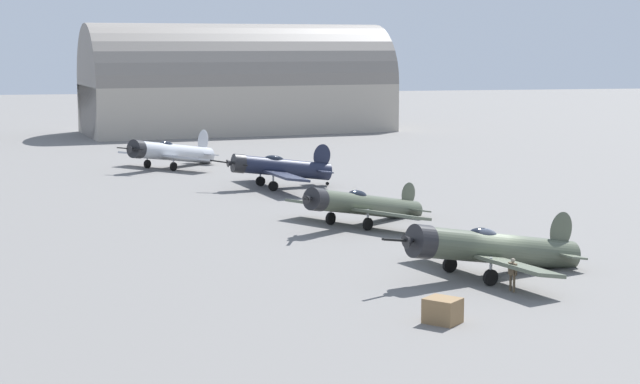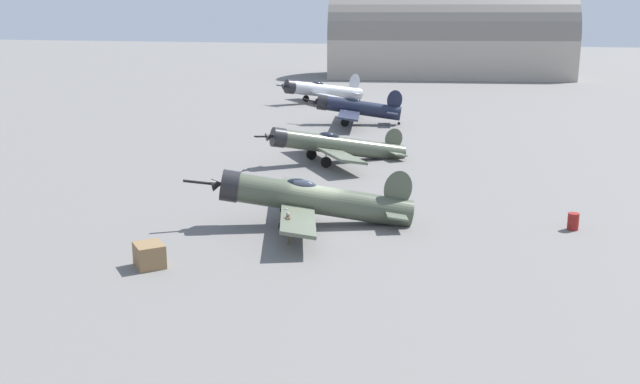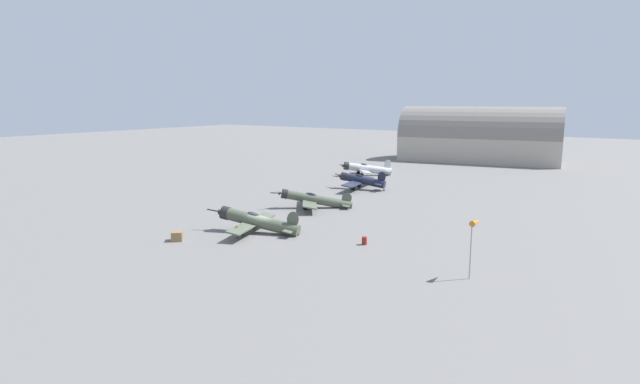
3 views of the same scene
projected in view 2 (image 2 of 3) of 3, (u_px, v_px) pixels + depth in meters
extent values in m
plane|color=slate|center=(320.00, 225.00, 37.80)|extent=(400.00, 400.00, 0.00)
cylinder|color=#4C5442|center=(320.00, 200.00, 37.46)|extent=(9.98, 4.35, 3.17)
cylinder|color=#232326|center=(230.00, 186.00, 37.11)|extent=(1.60, 1.92, 1.78)
cone|color=#232326|center=(218.00, 184.00, 37.06)|extent=(0.83, 0.85, 0.77)
cube|color=black|center=(215.00, 184.00, 37.05)|extent=(2.96, 1.69, 0.65)
ellipsoid|color=black|center=(301.00, 185.00, 37.22)|extent=(1.93, 1.25, 0.96)
cube|color=#565E4C|center=(298.00, 204.00, 37.48)|extent=(4.77, 10.82, 0.47)
ellipsoid|color=#4C5442|center=(398.00, 189.00, 37.45)|extent=(1.77, 0.64, 2.19)
cube|color=#565E4C|center=(394.00, 210.00, 37.73)|extent=(2.04, 3.57, 0.28)
cylinder|color=#999BA0|center=(286.00, 218.00, 35.91)|extent=(0.14, 0.14, 0.99)
cylinder|color=black|center=(286.00, 227.00, 36.03)|extent=(0.82, 0.42, 0.80)
cylinder|color=#999BA0|center=(287.00, 201.00, 39.13)|extent=(0.14, 0.14, 0.99)
cylinder|color=black|center=(287.00, 209.00, 39.26)|extent=(0.82, 0.42, 0.80)
cylinder|color=black|center=(408.00, 221.00, 37.91)|extent=(0.30, 0.18, 0.28)
cylinder|color=#4C5442|center=(342.00, 146.00, 53.15)|extent=(9.23, 7.12, 3.22)
cylinder|color=#232326|center=(278.00, 137.00, 51.22)|extent=(1.77, 1.83, 1.57)
cone|color=#232326|center=(270.00, 136.00, 50.97)|extent=(0.88, 0.86, 0.69)
cube|color=black|center=(268.00, 136.00, 50.91)|extent=(1.04, 3.01, 0.57)
ellipsoid|color=black|center=(329.00, 137.00, 52.60)|extent=(1.90, 1.66, 0.98)
cube|color=#565E4C|center=(326.00, 149.00, 52.75)|extent=(7.84, 9.84, 0.55)
ellipsoid|color=#4C5442|center=(394.00, 139.00, 54.56)|extent=(1.51, 1.13, 1.87)
cube|color=#565E4C|center=(391.00, 151.00, 54.74)|extent=(2.87, 3.41, 0.30)
cylinder|color=#999BA0|center=(326.00, 156.00, 51.18)|extent=(0.14, 0.14, 0.94)
cylinder|color=black|center=(326.00, 162.00, 51.30)|extent=(0.77, 0.63, 0.80)
cylinder|color=#999BA0|center=(311.00, 148.00, 54.01)|extent=(0.14, 0.14, 0.94)
cylinder|color=black|center=(311.00, 154.00, 54.13)|extent=(0.77, 0.63, 0.80)
cylinder|color=black|center=(400.00, 155.00, 55.11)|extent=(0.29, 0.24, 0.28)
cylinder|color=#1E2338|center=(360.00, 108.00, 70.46)|extent=(8.27, 2.76, 2.44)
cylinder|color=#232326|center=(322.00, 102.00, 70.67)|extent=(1.33, 1.68, 1.62)
cone|color=#232326|center=(316.00, 101.00, 70.70)|extent=(0.73, 0.73, 0.70)
cube|color=black|center=(314.00, 101.00, 70.71)|extent=(2.91, 1.49, 0.45)
ellipsoid|color=black|center=(352.00, 101.00, 70.35)|extent=(1.88, 1.05, 0.90)
cube|color=#282D42|center=(351.00, 110.00, 70.61)|extent=(3.96, 12.23, 0.43)
ellipsoid|color=#1E2338|center=(395.00, 100.00, 69.96)|extent=(1.74, 0.41, 2.15)
cube|color=#282D42|center=(392.00, 112.00, 70.26)|extent=(1.66, 3.54, 0.24)
cylinder|color=#999BA0|center=(345.00, 117.00, 69.20)|extent=(0.14, 0.14, 1.18)
cylinder|color=black|center=(345.00, 123.00, 69.35)|extent=(0.82, 0.33, 0.80)
cylinder|color=#999BA0|center=(347.00, 112.00, 72.29)|extent=(0.14, 0.14, 1.18)
cylinder|color=black|center=(347.00, 118.00, 72.44)|extent=(0.82, 0.33, 0.80)
cylinder|color=black|center=(399.00, 123.00, 70.49)|extent=(0.29, 0.15, 0.28)
cylinder|color=#B7BABF|center=(325.00, 91.00, 87.15)|extent=(8.51, 7.93, 3.00)
cylinder|color=#232326|center=(290.00, 87.00, 84.85)|extent=(1.98, 2.02, 1.80)
cone|color=#232326|center=(285.00, 86.00, 84.54)|extent=(0.95, 0.96, 0.78)
cube|color=black|center=(284.00, 86.00, 84.47)|extent=(2.36, 1.67, 0.22)
ellipsoid|color=black|center=(318.00, 84.00, 86.50)|extent=(1.83, 1.76, 0.92)
cube|color=#ADAFB5|center=(316.00, 93.00, 86.68)|extent=(8.47, 9.05, 0.46)
ellipsoid|color=#B7BABF|center=(354.00, 83.00, 88.81)|extent=(1.41, 1.30, 2.37)
cube|color=#ADAFB5|center=(353.00, 93.00, 89.04)|extent=(3.10, 3.26, 0.26)
cylinder|color=#999BA0|center=(318.00, 97.00, 85.04)|extent=(0.14, 0.14, 1.05)
cylinder|color=black|center=(318.00, 102.00, 85.17)|extent=(0.73, 0.69, 0.80)
cylinder|color=#999BA0|center=(306.00, 94.00, 87.93)|extent=(0.14, 0.14, 1.05)
cylinder|color=black|center=(306.00, 98.00, 88.06)|extent=(0.73, 0.69, 0.80)
cylinder|color=black|center=(358.00, 99.00, 89.60)|extent=(0.27, 0.26, 0.28)
cylinder|color=brown|center=(288.00, 237.00, 34.45)|extent=(0.12, 0.12, 0.81)
cylinder|color=brown|center=(289.00, 235.00, 34.73)|extent=(0.12, 0.12, 0.81)
cube|color=brown|center=(288.00, 222.00, 34.42)|extent=(0.31, 0.47, 0.57)
sphere|color=gray|center=(288.00, 214.00, 34.32)|extent=(0.21, 0.21, 0.21)
cylinder|color=brown|center=(288.00, 224.00, 34.15)|extent=(0.09, 0.09, 0.54)
cylinder|color=brown|center=(289.00, 221.00, 34.67)|extent=(0.09, 0.09, 0.54)
cube|color=olive|center=(149.00, 255.00, 31.51)|extent=(1.81, 1.83, 1.06)
cylinder|color=maroon|center=(573.00, 221.00, 36.83)|extent=(0.57, 0.57, 0.89)
torus|color=maroon|center=(573.00, 218.00, 36.78)|extent=(0.61, 0.61, 0.04)
torus|color=maroon|center=(573.00, 225.00, 36.87)|extent=(0.61, 0.61, 0.04)
cube|color=#ADA393|center=(448.00, 58.00, 120.39)|extent=(41.71, 21.77, 6.33)
cylinder|color=slate|center=(448.00, 39.00, 119.59)|extent=(41.71, 21.77, 15.78)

